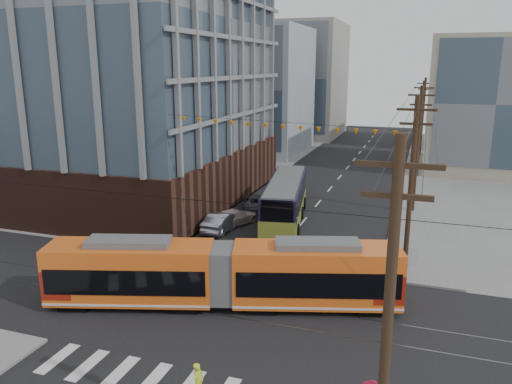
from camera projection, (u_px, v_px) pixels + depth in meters
ground at (201, 346)px, 23.10m from camera, size 160.00×160.00×0.00m
office_building at (89, 47)px, 47.56m from camera, size 30.00×25.00×28.60m
bg_bldg_nw_near at (244, 91)px, 73.90m from camera, size 18.00×16.00×18.00m
bg_bldg_ne_near at (489, 105)px, 60.15m from camera, size 14.00×14.00×16.00m
bg_bldg_nw_far at (297, 80)px, 91.06m from camera, size 16.00×18.00×20.00m
bg_bldg_ne_far at (488, 102)px, 78.12m from camera, size 16.00×16.00×14.00m
utility_pole_near at (387, 334)px, 13.58m from camera, size 0.30×0.30×11.00m
utility_pole_far at (423, 117)px, 70.45m from camera, size 0.30×0.30×11.00m
streetcar at (223, 274)px, 26.58m from camera, size 18.67×7.97×3.61m
city_bus at (285, 199)px, 41.49m from camera, size 4.88×12.89×3.57m
parked_car_silver at (222, 221)px, 39.08m from camera, size 1.74×4.60×1.50m
parked_car_white at (234, 217)px, 40.48m from camera, size 3.43×4.87×1.31m
parked_car_grey at (256, 202)px, 44.96m from camera, size 3.58×5.24×1.33m
pedestrian at (198, 382)px, 19.18m from camera, size 0.46×0.62×1.58m
jersey_barrier at (402, 263)px, 31.80m from camera, size 2.07×4.02×0.79m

